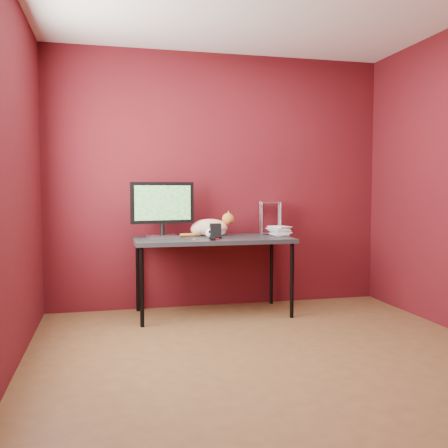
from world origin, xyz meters
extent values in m
cube|color=#54371C|center=(0.00, 0.00, 0.00)|extent=(3.50, 3.50, 0.01)
cube|color=#480D13|center=(0.00, 1.75, 1.30)|extent=(3.50, 0.02, 2.60)
cube|color=#480D13|center=(0.00, -1.75, 1.30)|extent=(3.50, 0.02, 2.60)
cube|color=#480D13|center=(-1.75, 0.00, 1.30)|extent=(0.02, 3.50, 2.60)
cube|color=black|center=(-0.15, 1.37, 0.73)|extent=(1.50, 0.70, 0.04)
cylinder|color=black|center=(-0.85, 1.07, 0.35)|extent=(0.04, 0.04, 0.71)
cylinder|color=black|center=(0.55, 1.07, 0.35)|extent=(0.04, 0.04, 0.71)
cylinder|color=black|center=(-0.85, 1.67, 0.35)|extent=(0.04, 0.04, 0.71)
cylinder|color=black|center=(0.55, 1.67, 0.35)|extent=(0.04, 0.04, 0.71)
cube|color=#A5A5AA|center=(-0.62, 1.47, 0.76)|extent=(0.31, 0.24, 0.02)
cylinder|color=black|center=(-0.62, 1.47, 0.83)|extent=(0.04, 0.04, 0.12)
cube|color=black|center=(-0.62, 1.47, 1.09)|extent=(0.61, 0.14, 0.40)
cube|color=#155118|center=(-0.62, 1.47, 1.09)|extent=(0.54, 0.10, 0.33)
ellipsoid|color=#CD5E2B|center=(-0.14, 1.54, 0.84)|extent=(0.39, 0.26, 0.17)
ellipsoid|color=#CD5E2B|center=(-0.25, 1.56, 0.82)|extent=(0.20, 0.19, 0.14)
sphere|color=silver|center=(-0.04, 1.52, 0.81)|extent=(0.12, 0.12, 0.12)
sphere|color=#BC7424|center=(0.03, 1.50, 0.92)|extent=(0.12, 0.12, 0.12)
cone|color=#BC7424|center=(0.03, 1.47, 0.98)|extent=(0.04, 0.04, 0.05)
cone|color=#BC7424|center=(0.05, 1.53, 0.98)|extent=(0.04, 0.04, 0.05)
cylinder|color=red|center=(0.02, 1.51, 0.87)|extent=(0.09, 0.09, 0.01)
cylinder|color=#BC7424|center=(-0.35, 1.53, 0.77)|extent=(0.19, 0.07, 0.03)
ellipsoid|color=silver|center=(-0.18, 1.30, 0.80)|extent=(0.10, 0.10, 0.10)
ellipsoid|color=black|center=(-0.20, 1.26, 0.81)|extent=(0.03, 0.01, 0.03)
ellipsoid|color=black|center=(-0.16, 1.26, 0.81)|extent=(0.03, 0.01, 0.03)
cube|color=black|center=(-0.18, 1.26, 0.79)|extent=(0.06, 0.01, 0.01)
cylinder|color=black|center=(-0.15, 1.26, 0.76)|extent=(0.12, 0.12, 0.02)
cube|color=black|center=(-0.15, 1.26, 0.83)|extent=(0.11, 0.10, 0.12)
imported|color=beige|center=(0.48, 1.44, 0.85)|extent=(0.16, 0.21, 0.21)
imported|color=beige|center=(0.48, 1.44, 1.06)|extent=(0.17, 0.22, 0.21)
imported|color=beige|center=(0.48, 1.44, 1.27)|extent=(0.19, 0.23, 0.21)
imported|color=beige|center=(0.48, 1.44, 1.48)|extent=(0.21, 0.25, 0.21)
imported|color=beige|center=(0.48, 1.44, 1.69)|extent=(0.22, 0.25, 0.21)
cylinder|color=#A5A5AA|center=(0.42, 1.55, 0.92)|extent=(0.01, 0.01, 0.34)
cylinder|color=#A5A5AA|center=(0.62, 1.55, 0.92)|extent=(0.01, 0.01, 0.34)
cylinder|color=#A5A5AA|center=(0.42, 1.71, 0.92)|extent=(0.01, 0.01, 0.34)
cylinder|color=#A5A5AA|center=(0.62, 1.71, 0.92)|extent=(0.01, 0.01, 0.34)
cube|color=#A5A5AA|center=(0.52, 1.63, 0.76)|extent=(0.22, 0.19, 0.01)
cube|color=#A5A5AA|center=(0.52, 1.63, 1.08)|extent=(0.22, 0.19, 0.01)
cube|color=#B40D15|center=(-0.18, 1.12, 0.76)|extent=(0.08, 0.04, 0.01)
cube|color=black|center=(-0.21, 1.08, 0.76)|extent=(0.05, 0.03, 0.02)
cylinder|color=#A5A5AA|center=(-0.35, 1.22, 0.75)|extent=(0.04, 0.04, 0.00)
camera|label=1|loc=(-1.14, -3.31, 1.21)|focal=40.00mm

